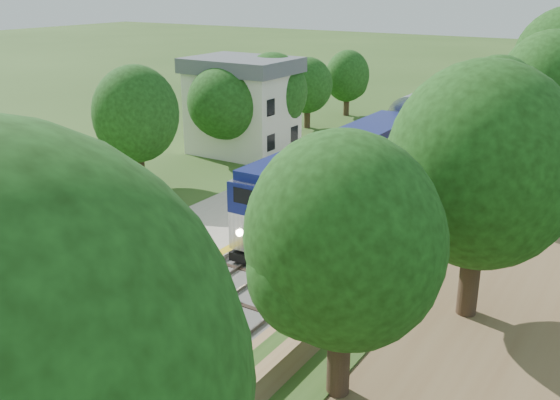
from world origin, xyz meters
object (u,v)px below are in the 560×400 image
Objects in this scene: train at (529,75)px; signal_farside at (472,146)px; lamppost_far at (164,230)px; signal_platform at (107,220)px; station_building at (242,105)px; signal_gantry at (517,76)px.

train is 19.55× the size of signal_farside.
lamppost_far is 0.61× the size of signal_platform.
station_building reaches higher than lamppost_far.
station_building is at bearing 115.70° from lamppost_far.
signal_farside reaches higher than train.
station_building is 2.16× the size of lamppost_far.
station_building is 1.02× the size of signal_gantry.
signal_gantry is at bearing -82.70° from train.
signal_gantry is 28.85m from signal_farside.
signal_platform is 23.51m from signal_farside.
signal_gantry is at bearing 56.62° from station_building.
station_building reaches higher than train.
signal_platform is at bearing -66.30° from station_building.
signal_platform is at bearing -92.39° from train.
signal_platform is (-5.37, -50.27, -0.45)m from signal_gantry.
signal_farside is at bearing 59.33° from lamppost_far.
signal_farside is at bearing -82.62° from train.
station_building is at bearing -107.54° from train.
station_building is at bearing 169.88° from signal_farside.
lamppost_far is 0.61× the size of signal_farside.
lamppost_far is at bearing 103.66° from signal_platform.
signal_farside is (20.20, -3.61, 0.04)m from station_building.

